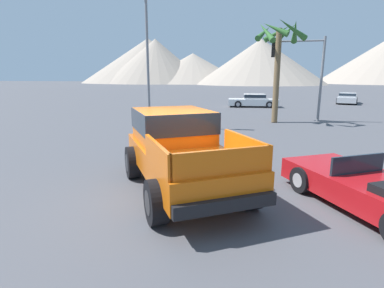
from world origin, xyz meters
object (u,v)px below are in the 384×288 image
at_px(red_convertible_car, 373,191).
at_px(street_lamp_post, 147,46).
at_px(parked_car_white, 253,100).
at_px(palm_tree_tall, 278,46).
at_px(orange_pickup_truck, 179,145).
at_px(traffic_light_main, 300,63).
at_px(parked_car_silver, 347,98).

xyz_separation_m(red_convertible_car, street_lamp_post, (-8.36, 9.07, 3.97)).
xyz_separation_m(parked_car_white, street_lamp_post, (-5.49, -13.25, 3.78)).
height_order(red_convertible_car, palm_tree_tall, palm_tree_tall).
xyz_separation_m(orange_pickup_truck, traffic_light_main, (4.43, 13.24, 2.54)).
distance_m(red_convertible_car, traffic_light_main, 14.14).
bearing_deg(parked_car_white, orange_pickup_truck, 170.61).
bearing_deg(parked_car_white, palm_tree_tall, -176.87).
distance_m(red_convertible_car, parked_car_white, 22.50).
relative_size(traffic_light_main, palm_tree_tall, 0.86).
bearing_deg(street_lamp_post, palm_tree_tall, 27.28).
distance_m(traffic_light_main, palm_tree_tall, 2.06).
distance_m(parked_car_silver, traffic_light_main, 16.35).
bearing_deg(red_convertible_car, traffic_light_main, 60.32).
bearing_deg(street_lamp_post, red_convertible_car, -47.32).
relative_size(orange_pickup_truck, traffic_light_main, 1.01).
bearing_deg(palm_tree_tall, red_convertible_car, -83.53).
height_order(traffic_light_main, street_lamp_post, street_lamp_post).
height_order(parked_car_silver, parked_car_white, parked_car_white).
relative_size(parked_car_white, traffic_light_main, 0.91).
height_order(orange_pickup_truck, palm_tree_tall, palm_tree_tall).
xyz_separation_m(orange_pickup_truck, palm_tree_tall, (2.99, 12.11, 3.50)).
distance_m(parked_car_white, traffic_light_main, 9.51).
xyz_separation_m(street_lamp_post, palm_tree_tall, (6.93, 3.57, 0.20)).
xyz_separation_m(traffic_light_main, street_lamp_post, (-8.37, -4.71, 0.75)).
bearing_deg(orange_pickup_truck, palm_tree_tall, 44.28).
height_order(parked_car_white, traffic_light_main, traffic_light_main).
height_order(parked_car_white, palm_tree_tall, palm_tree_tall).
distance_m(parked_car_white, palm_tree_tall, 10.56).
relative_size(parked_car_white, palm_tree_tall, 0.78).
xyz_separation_m(parked_car_silver, palm_tree_tall, (-8.31, -15.65, 4.02)).
distance_m(red_convertible_car, street_lamp_post, 12.96).
xyz_separation_m(red_convertible_car, traffic_light_main, (0.01, 13.77, 3.22)).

